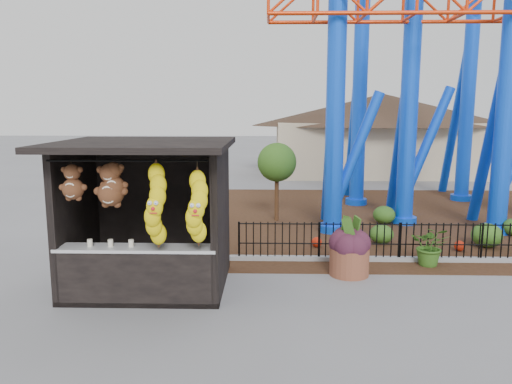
{
  "coord_description": "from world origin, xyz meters",
  "views": [
    {
      "loc": [
        -0.45,
        -9.05,
        3.78
      ],
      "look_at": [
        -0.74,
        1.5,
        2.0
      ],
      "focal_mm": 35.0,
      "sensor_mm": 36.0,
      "label": 1
    }
  ],
  "objects_px": {
    "prize_booth": "(146,219)",
    "potted_plant": "(431,246)",
    "roller_coaster": "(439,26)",
    "terracotta_planter": "(349,261)"
  },
  "relations": [
    {
      "from": "prize_booth",
      "to": "potted_plant",
      "type": "relative_size",
      "value": 3.5
    },
    {
      "from": "prize_booth",
      "to": "potted_plant",
      "type": "distance_m",
      "value": 6.76
    },
    {
      "from": "roller_coaster",
      "to": "terracotta_planter",
      "type": "xyz_separation_m",
      "value": [
        -3.73,
        -6.26,
        -6.13
      ]
    },
    {
      "from": "prize_booth",
      "to": "terracotta_planter",
      "type": "relative_size",
      "value": 3.88
    },
    {
      "from": "prize_booth",
      "to": "roller_coaster",
      "type": "height_order",
      "value": "roller_coaster"
    },
    {
      "from": "prize_booth",
      "to": "potted_plant",
      "type": "bearing_deg",
      "value": 15.61
    },
    {
      "from": "prize_booth",
      "to": "roller_coaster",
      "type": "relative_size",
      "value": 0.32
    },
    {
      "from": "roller_coaster",
      "to": "potted_plant",
      "type": "xyz_separation_m",
      "value": [
        -1.66,
        -5.53,
        -5.94
      ]
    },
    {
      "from": "potted_plant",
      "to": "terracotta_planter",
      "type": "bearing_deg",
      "value": -138.49
    },
    {
      "from": "prize_booth",
      "to": "potted_plant",
      "type": "height_order",
      "value": "prize_booth"
    }
  ]
}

